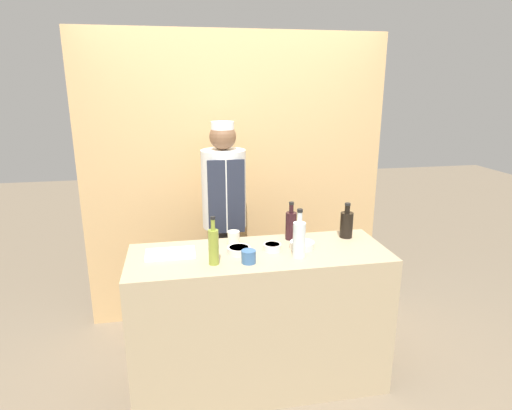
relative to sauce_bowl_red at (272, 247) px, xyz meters
name	(u,v)px	position (x,y,z in m)	size (l,w,h in m)	color
ground_plane	(259,380)	(-0.09, -0.02, -0.98)	(14.00, 14.00, 0.00)	#756651
cabinet_wall	(236,180)	(-0.09, 1.04, 0.22)	(2.51, 0.18, 2.40)	tan
counter	(259,319)	(-0.09, -0.02, -0.50)	(1.66, 0.60, 0.96)	tan
sauce_bowl_red	(272,247)	(0.00, 0.00, 0.00)	(0.12, 0.12, 0.04)	silver
sauce_bowl_brown	(239,250)	(-0.22, 0.00, 0.00)	(0.15, 0.15, 0.04)	silver
sauce_bowl_yellow	(302,245)	(0.20, 0.00, 0.00)	(0.16, 0.16, 0.05)	silver
cutting_board	(170,254)	(-0.65, 0.04, -0.01)	(0.31, 0.18, 0.02)	white
bottle_wine	(291,225)	(0.17, 0.18, 0.08)	(0.08, 0.08, 0.27)	black
bottle_soy	(347,224)	(0.56, 0.15, 0.07)	(0.09, 0.09, 0.25)	black
bottle_oil	(214,246)	(-0.39, -0.14, 0.09)	(0.06, 0.06, 0.30)	olive
bottle_clear	(299,238)	(0.14, -0.13, 0.10)	(0.08, 0.08, 0.31)	silver
cup_blue	(249,257)	(-0.18, -0.17, 0.01)	(0.09, 0.09, 0.08)	#386093
cup_cream	(234,238)	(-0.23, 0.16, 0.02)	(0.08, 0.08, 0.09)	silver
chef_center	(225,223)	(-0.23, 0.66, -0.04)	(0.34, 0.34, 1.73)	#28282D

